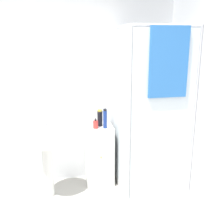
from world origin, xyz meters
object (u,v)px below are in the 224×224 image
Objects in this scene: shampoo_bottle_tall_black at (100,118)px; sink at (47,146)px; shampoo_bottle_blue at (105,119)px; soap_dispenser at (96,124)px.

sink is at bearing -162.54° from shampoo_bottle_tall_black.
sink is 3.84× the size of shampoo_bottle_blue.
soap_dispenser is 0.52× the size of shampoo_bottle_blue.
sink is 4.39× the size of shampoo_bottle_tall_black.
shampoo_bottle_tall_black reaches higher than soap_dispenser.
soap_dispenser is (0.63, 0.14, 0.20)m from sink.
shampoo_bottle_tall_black reaches higher than sink.
shampoo_bottle_blue reaches higher than shampoo_bottle_tall_black.
shampoo_bottle_blue is at bearing -62.41° from shampoo_bottle_tall_black.
soap_dispenser is 0.12m from shampoo_bottle_tall_black.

